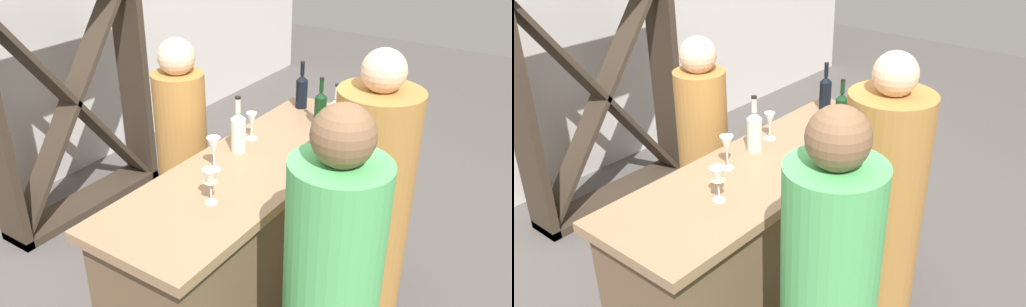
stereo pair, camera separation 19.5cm
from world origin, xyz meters
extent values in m
plane|color=#4C4744|center=(0.00, 0.00, 0.00)|extent=(12.00, 12.00, 0.00)
cube|color=brown|center=(0.00, 0.00, 0.44)|extent=(1.82, 0.54, 0.87)
cube|color=#8C6B4C|center=(0.00, 0.00, 0.90)|extent=(1.90, 0.62, 0.05)
cube|color=#33281E|center=(0.75, 1.65, 0.84)|extent=(0.06, 0.28, 1.68)
cube|color=#33281E|center=(0.16, 1.65, 0.03)|extent=(1.25, 0.28, 0.06)
cube|color=#33281E|center=(0.16, 1.65, 0.84)|extent=(1.16, 0.20, 1.58)
cube|color=#33281E|center=(0.16, 1.65, 0.84)|extent=(1.16, 0.20, 1.58)
cylinder|color=#B7C6B2|center=(0.06, 0.15, 1.01)|extent=(0.08, 0.08, 0.18)
cone|color=#B7C6B2|center=(0.06, 0.15, 1.12)|extent=(0.08, 0.08, 0.04)
cylinder|color=#B7C6B2|center=(0.06, 0.15, 1.18)|extent=(0.03, 0.03, 0.08)
cylinder|color=black|center=(0.06, 0.15, 1.22)|extent=(0.03, 0.03, 0.01)
cylinder|color=#B7C6B2|center=(0.55, -0.17, 1.01)|extent=(0.07, 0.07, 0.17)
cone|color=#B7C6B2|center=(0.55, -0.17, 1.11)|extent=(0.07, 0.07, 0.03)
cylinder|color=#B7C6B2|center=(0.55, -0.17, 1.17)|extent=(0.03, 0.03, 0.07)
cylinder|color=black|center=(0.55, -0.17, 1.21)|extent=(0.03, 0.03, 0.01)
cylinder|color=black|center=(0.60, -0.04, 1.01)|extent=(0.07, 0.07, 0.17)
cone|color=black|center=(0.60, -0.04, 1.11)|extent=(0.07, 0.07, 0.03)
cylinder|color=black|center=(0.60, -0.04, 1.17)|extent=(0.02, 0.02, 0.07)
cylinder|color=black|center=(0.60, -0.04, 1.21)|extent=(0.03, 0.03, 0.01)
cylinder|color=black|center=(0.78, 0.18, 1.01)|extent=(0.07, 0.07, 0.18)
cone|color=black|center=(0.78, 0.18, 1.12)|extent=(0.07, 0.07, 0.03)
cylinder|color=black|center=(0.78, 0.18, 1.17)|extent=(0.03, 0.03, 0.07)
cylinder|color=black|center=(0.78, 0.18, 1.22)|extent=(0.03, 0.03, 0.01)
cylinder|color=white|center=(-0.43, -0.05, 0.92)|extent=(0.06, 0.06, 0.00)
cylinder|color=white|center=(-0.43, -0.05, 0.96)|extent=(0.01, 0.01, 0.08)
cone|color=white|center=(-0.43, -0.05, 1.05)|extent=(0.07, 0.07, 0.09)
cone|color=beige|center=(-0.43, -0.05, 1.01)|extent=(0.06, 0.06, 0.03)
cylinder|color=white|center=(-0.18, 0.13, 0.92)|extent=(0.06, 0.06, 0.00)
cylinder|color=white|center=(-0.18, 0.13, 0.97)|extent=(0.01, 0.01, 0.08)
cone|color=white|center=(-0.18, 0.13, 1.06)|extent=(0.07, 0.07, 0.09)
cylinder|color=white|center=(0.22, 0.18, 0.92)|extent=(0.06, 0.06, 0.00)
cylinder|color=white|center=(0.22, 0.18, 0.96)|extent=(0.01, 0.01, 0.07)
cone|color=white|center=(0.22, 0.18, 1.04)|extent=(0.06, 0.06, 0.08)
cylinder|color=#9E6B33|center=(0.12, -0.58, 0.70)|extent=(0.42, 0.42, 1.39)
sphere|color=#D8AD8C|center=(0.12, -0.58, 1.48)|extent=(0.20, 0.20, 0.20)
sphere|color=brown|center=(-0.51, -0.70, 1.46)|extent=(0.23, 0.23, 0.23)
cylinder|color=#9E6B33|center=(0.14, 0.63, 0.62)|extent=(0.31, 0.31, 1.24)
sphere|color=#D8AD8C|center=(0.14, 0.63, 1.34)|extent=(0.21, 0.21, 0.21)
camera|label=1|loc=(-2.03, -1.38, 2.22)|focal=38.15mm
camera|label=2|loc=(-1.92, -1.53, 2.22)|focal=38.15mm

